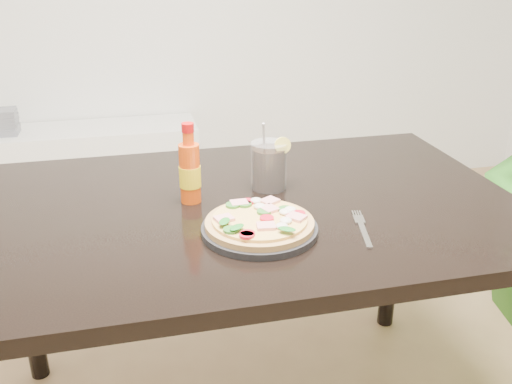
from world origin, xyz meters
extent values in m
cube|color=black|center=(-0.18, 0.42, 0.73)|extent=(1.40, 0.90, 0.04)
cylinder|color=black|center=(-0.82, 0.81, 0.35)|extent=(0.06, 0.06, 0.71)
cylinder|color=black|center=(0.46, 0.81, 0.35)|extent=(0.06, 0.06, 0.71)
cylinder|color=black|center=(-0.19, 0.25, 0.76)|extent=(0.27, 0.27, 0.02)
cylinder|color=tan|center=(-0.19, 0.25, 0.77)|extent=(0.25, 0.25, 0.01)
cylinder|color=#E8D065|center=(-0.19, 0.25, 0.78)|extent=(0.22, 0.22, 0.01)
cube|color=pink|center=(-0.15, 0.29, 0.79)|extent=(0.05, 0.05, 0.01)
cube|color=pink|center=(-0.22, 0.34, 0.79)|extent=(0.04, 0.04, 0.01)
cube|color=pink|center=(-0.18, 0.20, 0.79)|extent=(0.04, 0.04, 0.01)
cube|color=pink|center=(-0.27, 0.26, 0.79)|extent=(0.05, 0.04, 0.01)
cube|color=pink|center=(-0.11, 0.23, 0.79)|extent=(0.05, 0.05, 0.01)
cube|color=pink|center=(-0.14, 0.33, 0.79)|extent=(0.05, 0.05, 0.01)
cylinder|color=red|center=(-0.23, 0.18, 0.79)|extent=(0.03, 0.03, 0.01)
cylinder|color=red|center=(-0.23, 0.17, 0.79)|extent=(0.03, 0.03, 0.01)
cylinder|color=red|center=(-0.17, 0.24, 0.79)|extent=(0.03, 0.03, 0.01)
cylinder|color=red|center=(-0.11, 0.24, 0.79)|extent=(0.03, 0.03, 0.01)
cylinder|color=red|center=(-0.19, 0.34, 0.79)|extent=(0.03, 0.03, 0.01)
cylinder|color=red|center=(-0.10, 0.25, 0.79)|extent=(0.03, 0.03, 0.01)
cylinder|color=#2F6F25|center=(-0.12, 0.28, 0.79)|extent=(0.03, 0.03, 0.01)
cylinder|color=#2F6F25|center=(-0.17, 0.28, 0.79)|extent=(0.03, 0.03, 0.01)
cylinder|color=#2F6F25|center=(-0.23, 0.33, 0.79)|extent=(0.03, 0.03, 0.01)
cylinder|color=#2F6F25|center=(-0.20, 0.33, 0.79)|extent=(0.03, 0.03, 0.01)
cylinder|color=#2F6F25|center=(-0.26, 0.20, 0.79)|extent=(0.03, 0.03, 0.01)
ellipsoid|color=beige|center=(-0.17, 0.31, 0.79)|extent=(0.03, 0.03, 0.01)
ellipsoid|color=beige|center=(-0.13, 0.22, 0.79)|extent=(0.03, 0.03, 0.01)
ellipsoid|color=beige|center=(-0.12, 0.26, 0.79)|extent=(0.03, 0.03, 0.01)
ellipsoid|color=beige|center=(-0.17, 0.34, 0.79)|extent=(0.03, 0.03, 0.01)
ellipsoid|color=beige|center=(-0.11, 0.27, 0.79)|extent=(0.03, 0.03, 0.01)
ellipsoid|color=beige|center=(-0.15, 0.19, 0.79)|extent=(0.03, 0.03, 0.01)
ellipsoid|color=#1A711E|center=(-0.27, 0.23, 0.80)|extent=(0.04, 0.05, 0.00)
ellipsoid|color=#1A711E|center=(-0.25, 0.20, 0.80)|extent=(0.05, 0.04, 0.00)
ellipsoid|color=#1A711E|center=(-0.15, 0.17, 0.80)|extent=(0.05, 0.04, 0.00)
cylinder|color=#E44A0D|center=(-0.31, 0.46, 0.83)|extent=(0.06, 0.06, 0.15)
cylinder|color=yellow|center=(-0.31, 0.46, 0.82)|extent=(0.05, 0.05, 0.05)
cylinder|color=#E44A0D|center=(-0.31, 0.46, 0.92)|extent=(0.03, 0.03, 0.03)
cylinder|color=red|center=(-0.31, 0.46, 0.95)|extent=(0.03, 0.03, 0.02)
cylinder|color=black|center=(-0.10, 0.51, 0.81)|extent=(0.09, 0.09, 0.11)
cylinder|color=silver|center=(-0.10, 0.51, 0.81)|extent=(0.10, 0.10, 0.13)
cylinder|color=#F2E059|center=(-0.07, 0.49, 0.87)|extent=(0.04, 0.01, 0.04)
cylinder|color=#B2B2B7|center=(-0.11, 0.52, 0.85)|extent=(0.03, 0.06, 0.17)
cube|color=silver|center=(0.04, 0.18, 0.75)|extent=(0.04, 0.12, 0.00)
cube|color=silver|center=(0.06, 0.26, 0.75)|extent=(0.03, 0.04, 0.00)
cube|color=silver|center=(0.06, 0.29, 0.75)|extent=(0.01, 0.03, 0.00)
cube|color=silver|center=(0.06, 0.29, 0.75)|extent=(0.01, 0.03, 0.00)
cube|color=silver|center=(0.07, 0.29, 0.75)|extent=(0.01, 0.03, 0.00)
cube|color=silver|center=(0.08, 0.29, 0.75)|extent=(0.01, 0.03, 0.00)
cube|color=white|center=(-0.80, 2.07, 0.25)|extent=(1.40, 0.34, 0.50)
cube|color=slate|center=(-1.05, 2.05, 0.51)|extent=(0.14, 0.12, 0.01)
cube|color=slate|center=(-1.05, 2.05, 0.52)|extent=(0.14, 0.12, 0.01)
cube|color=slate|center=(-1.05, 2.05, 0.53)|extent=(0.14, 0.12, 0.01)
cube|color=slate|center=(-1.05, 2.05, 0.54)|extent=(0.14, 0.12, 0.01)
cube|color=slate|center=(-1.05, 2.05, 0.55)|extent=(0.14, 0.12, 0.01)
cube|color=slate|center=(-1.05, 2.05, 0.56)|extent=(0.14, 0.12, 0.01)
cube|color=slate|center=(-1.05, 2.05, 0.57)|extent=(0.14, 0.12, 0.01)
cube|color=slate|center=(-1.05, 2.05, 0.58)|extent=(0.14, 0.12, 0.01)
cube|color=slate|center=(-1.05, 2.05, 0.59)|extent=(0.14, 0.12, 0.01)
cube|color=slate|center=(-1.05, 2.05, 0.60)|extent=(0.14, 0.12, 0.01)
cube|color=slate|center=(-1.05, 2.05, 0.61)|extent=(0.14, 0.12, 0.01)
cube|color=slate|center=(-1.05, 2.05, 0.62)|extent=(0.14, 0.12, 0.01)
camera|label=1|loc=(-0.46, -0.87, 1.35)|focal=40.00mm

